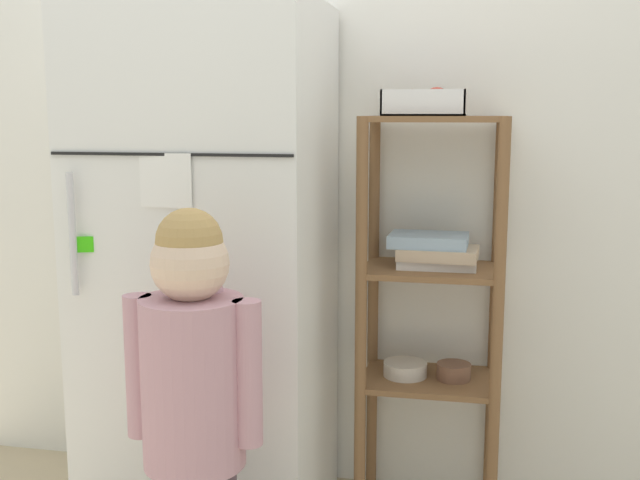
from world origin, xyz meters
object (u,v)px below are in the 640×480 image
Objects in this scene: refrigerator at (211,270)px; pantry_shelf_unit at (431,288)px; child_standing at (193,381)px; fruit_bin at (425,104)px.

refrigerator reaches higher than pantry_shelf_unit.
child_standing is 0.84× the size of pantry_shelf_unit.
fruit_bin is (-0.03, -0.03, 0.57)m from pantry_shelf_unit.
refrigerator reaches higher than child_standing.
pantry_shelf_unit is 5.23× the size of fruit_bin.
fruit_bin is at bearing -140.05° from pantry_shelf_unit.
fruit_bin is (0.65, 0.12, 0.51)m from refrigerator.
refrigerator is 1.26× the size of pantry_shelf_unit.
refrigerator is at bearing -167.49° from pantry_shelf_unit.
fruit_bin is at bearing 10.87° from refrigerator.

